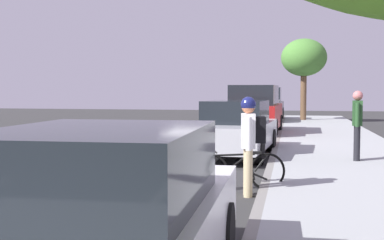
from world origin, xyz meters
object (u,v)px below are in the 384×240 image
at_px(parked_sedan_white_nearest, 100,225).
at_px(parked_suv_red_mid, 255,110).
at_px(parked_sedan_silver_second, 236,129).
at_px(bicycle_at_curb, 239,171).
at_px(street_tree_mid_block, 304,58).
at_px(cyclist_with_backpack, 250,136).
at_px(parked_pickup_grey_far, 264,106).
at_px(pedestrian_on_phone, 357,121).

bearing_deg(parked_sedan_white_nearest, parked_suv_red_mid, 89.92).
height_order(parked_sedan_silver_second, bicycle_at_curb, parked_sedan_silver_second).
bearing_deg(bicycle_at_curb, parked_suv_red_mid, 92.70).
height_order(bicycle_at_curb, street_tree_mid_block, street_tree_mid_block).
relative_size(bicycle_at_curb, cyclist_with_backpack, 0.97).
relative_size(parked_sedan_white_nearest, street_tree_mid_block, 0.99).
relative_size(parked_suv_red_mid, street_tree_mid_block, 1.06).
height_order(parked_sedan_white_nearest, parked_pickup_grey_far, parked_pickup_grey_far).
xyz_separation_m(parked_sedan_white_nearest, parked_pickup_grey_far, (-0.05, 24.69, 0.15)).
distance_m(parked_sedan_white_nearest, street_tree_mid_block, 25.38).
distance_m(parked_sedan_silver_second, parked_pickup_grey_far, 14.68).
bearing_deg(cyclist_with_backpack, street_tree_mid_block, 86.28).
relative_size(parked_suv_red_mid, parked_pickup_grey_far, 0.89).
bearing_deg(parked_suv_red_mid, cyclist_with_backpack, -86.29).
distance_m(parked_sedan_white_nearest, bicycle_at_curb, 5.40).
xyz_separation_m(bicycle_at_curb, cyclist_with_backpack, (0.22, -0.45, 0.67)).
height_order(bicycle_at_curb, pedestrian_on_phone, pedestrian_on_phone).
height_order(parked_sedan_silver_second, street_tree_mid_block, street_tree_mid_block).
bearing_deg(street_tree_mid_block, bicycle_at_curb, -94.46).
relative_size(parked_suv_red_mid, pedestrian_on_phone, 2.89).
distance_m(parked_pickup_grey_far, bicycle_at_curb, 19.35).
xyz_separation_m(parked_sedan_silver_second, street_tree_mid_block, (2.11, 15.13, 2.80)).
bearing_deg(parked_sedan_white_nearest, parked_sedan_silver_second, 90.10).
height_order(parked_sedan_silver_second, parked_pickup_grey_far, parked_pickup_grey_far).
relative_size(parked_sedan_silver_second, bicycle_at_curb, 2.73).
bearing_deg(cyclist_with_backpack, parked_pickup_grey_far, 92.38).
relative_size(cyclist_with_backpack, pedestrian_on_phone, 1.03).
bearing_deg(parked_sedan_white_nearest, pedestrian_on_phone, 71.19).
bearing_deg(bicycle_at_curb, parked_pickup_grey_far, 91.77).
bearing_deg(cyclist_with_backpack, parked_suv_red_mid, 93.71).
height_order(parked_pickup_grey_far, bicycle_at_curb, parked_pickup_grey_far).
xyz_separation_m(parked_sedan_silver_second, parked_pickup_grey_far, (-0.03, 14.68, 0.15)).
bearing_deg(bicycle_at_curb, pedestrian_on_phone, 54.41).
distance_m(street_tree_mid_block, pedestrian_on_phone, 16.59).
bearing_deg(parked_suv_red_mid, street_tree_mid_block, 76.61).
relative_size(parked_suv_red_mid, cyclist_with_backpack, 2.81).
xyz_separation_m(parked_sedan_silver_second, cyclist_with_backpack, (0.79, -5.10, 0.28)).
relative_size(parked_sedan_silver_second, cyclist_with_backpack, 2.66).
distance_m(parked_suv_red_mid, pedestrian_on_phone, 8.25).
relative_size(parked_pickup_grey_far, street_tree_mid_block, 1.19).
xyz_separation_m(parked_sedan_white_nearest, cyclist_with_backpack, (0.77, 4.91, 0.28)).
bearing_deg(street_tree_mid_block, parked_pickup_grey_far, -168.18).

